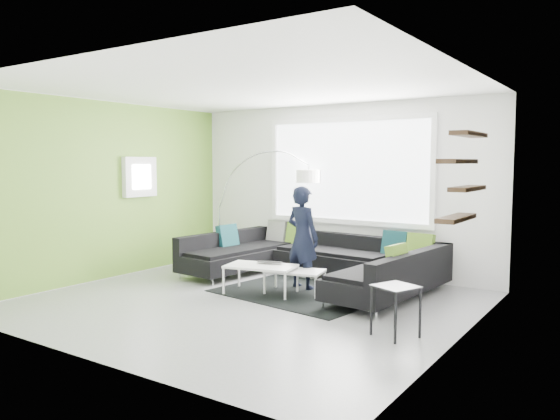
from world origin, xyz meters
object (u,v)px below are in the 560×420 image
object	(u,v)px
side_table	(395,311)
laptop	(269,263)
coffee_table	(278,279)
person	(303,238)
arc_lamp	(219,208)
sectional_sofa	(308,261)

from	to	relation	value
side_table	laptop	xyz separation A→B (m)	(-2.24, 0.86, 0.14)
coffee_table	person	xyz separation A→B (m)	(0.12, 0.47, 0.55)
laptop	arc_lamp	bearing A→B (deg)	127.87
sectional_sofa	side_table	bearing A→B (deg)	-32.73
coffee_table	person	distance (m)	0.73
side_table	coffee_table	bearing A→B (deg)	157.45
coffee_table	side_table	xyz separation A→B (m)	(2.09, -0.87, 0.07)
sectional_sofa	side_table	size ratio (longest dim) A/B	7.00
coffee_table	side_table	distance (m)	2.27
sectional_sofa	laptop	size ratio (longest dim) A/B	9.45
side_table	person	xyz separation A→B (m)	(-1.97, 1.34, 0.48)
person	arc_lamp	bearing A→B (deg)	-9.70
arc_lamp	side_table	xyz separation A→B (m)	(4.27, -2.18, -0.75)
coffee_table	sectional_sofa	bearing A→B (deg)	75.26
sectional_sofa	arc_lamp	size ratio (longest dim) A/B	1.87
coffee_table	side_table	world-z (taller)	side_table
person	laptop	distance (m)	0.64
coffee_table	person	size ratio (longest dim) A/B	0.82
sectional_sofa	coffee_table	size ratio (longest dim) A/B	3.10
arc_lamp	person	bearing A→B (deg)	-34.31
arc_lamp	side_table	size ratio (longest dim) A/B	3.75
arc_lamp	laptop	world-z (taller)	arc_lamp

